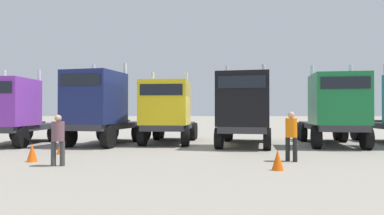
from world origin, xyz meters
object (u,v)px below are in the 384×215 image
(semi_truck_yellow, at_px, (168,112))
(visitor_with_camera, at_px, (58,136))
(semi_truck_black, at_px, (244,109))
(semi_truck_green, at_px, (334,109))
(visitor_in_hivis, at_px, (291,133))
(semi_truck_navy, at_px, (100,107))
(traffic_cone_near, at_px, (32,153))
(semi_truck_purple, at_px, (12,111))
(traffic_cone_far, at_px, (61,147))
(traffic_cone_mid, at_px, (278,160))

(semi_truck_yellow, distance_m, visitor_with_camera, 7.77)
(semi_truck_black, xyz_separation_m, semi_truck_green, (4.54, 0.29, -0.02))
(semi_truck_green, distance_m, visitor_in_hivis, 6.14)
(semi_truck_navy, xyz_separation_m, traffic_cone_near, (-0.64, -5.53, -1.68))
(semi_truck_purple, height_order, visitor_in_hivis, semi_truck_purple)
(semi_truck_yellow, height_order, traffic_cone_near, semi_truck_yellow)
(visitor_with_camera, height_order, traffic_cone_near, visitor_with_camera)
(visitor_in_hivis, xyz_separation_m, visitor_with_camera, (-7.82, -1.26, -0.06))
(visitor_in_hivis, bearing_deg, semi_truck_green, -172.63)
(visitor_in_hivis, bearing_deg, traffic_cone_near, -45.44)
(traffic_cone_near, bearing_deg, visitor_with_camera, -32.77)
(traffic_cone_near, bearing_deg, visitor_in_hivis, 2.71)
(semi_truck_navy, distance_m, traffic_cone_far, 3.90)
(semi_truck_green, bearing_deg, visitor_in_hivis, -27.04)
(semi_truck_navy, height_order, traffic_cone_near, semi_truck_navy)
(traffic_cone_mid, bearing_deg, semi_truck_black, 92.04)
(traffic_cone_far, bearing_deg, traffic_cone_near, -93.58)
(semi_truck_black, xyz_separation_m, traffic_cone_near, (-8.01, -5.16, -1.57))
(semi_truck_yellow, xyz_separation_m, traffic_cone_near, (-4.06, -6.38, -1.42))
(traffic_cone_near, distance_m, traffic_cone_mid, 8.35)
(semi_truck_navy, xyz_separation_m, semi_truck_green, (11.91, -0.08, -0.13))
(semi_truck_navy, bearing_deg, traffic_cone_mid, 60.12)
(semi_truck_purple, xyz_separation_m, semi_truck_navy, (4.47, 0.30, 0.19))
(traffic_cone_near, height_order, traffic_cone_mid, traffic_cone_near)
(semi_truck_black, bearing_deg, semi_truck_green, 103.60)
(semi_truck_navy, bearing_deg, semi_truck_yellow, 116.30)
(visitor_in_hivis, xyz_separation_m, traffic_cone_near, (-9.11, -0.43, -0.70))
(semi_truck_navy, xyz_separation_m, visitor_with_camera, (0.65, -6.36, -1.04))
(semi_truck_navy, bearing_deg, traffic_cone_far, 3.80)
(semi_truck_navy, relative_size, visitor_in_hivis, 3.51)
(semi_truck_purple, xyz_separation_m, traffic_cone_far, (3.96, -3.17, -1.51))
(semi_truck_black, distance_m, traffic_cone_far, 8.62)
(semi_truck_purple, bearing_deg, visitor_in_hivis, 68.96)
(semi_truck_green, xyz_separation_m, traffic_cone_near, (-12.55, -5.45, -1.55))
(semi_truck_yellow, bearing_deg, semi_truck_purple, -77.93)
(traffic_cone_far, bearing_deg, traffic_cone_mid, -22.75)
(semi_truck_green, bearing_deg, semi_truck_purple, -81.79)
(semi_truck_yellow, height_order, semi_truck_green, semi_truck_green)
(semi_truck_black, relative_size, visitor_in_hivis, 3.75)
(traffic_cone_mid, height_order, traffic_cone_far, traffic_cone_mid)
(traffic_cone_mid, bearing_deg, semi_truck_yellow, 118.45)
(traffic_cone_far, bearing_deg, visitor_with_camera, -68.07)
(traffic_cone_far, bearing_deg, visitor_in_hivis, -10.28)
(semi_truck_purple, xyz_separation_m, traffic_cone_mid, (12.07, -6.57, -1.49))
(semi_truck_navy, relative_size, visitor_with_camera, 3.72)
(semi_truck_green, bearing_deg, traffic_cone_near, -59.10)
(visitor_with_camera, distance_m, traffic_cone_near, 1.67)
(visitor_with_camera, bearing_deg, semi_truck_green, 112.22)
(traffic_cone_mid, bearing_deg, semi_truck_navy, 137.87)
(visitor_with_camera, bearing_deg, semi_truck_navy, 178.90)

